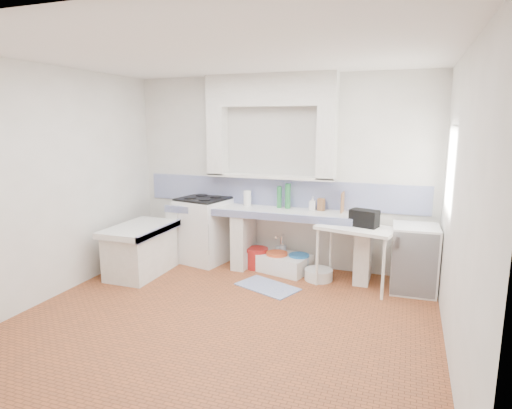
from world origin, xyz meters
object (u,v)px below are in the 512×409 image
(stove, at_px, (204,231))
(sink, at_px, (278,263))
(fridge, at_px, (414,259))
(side_table, at_px, (355,257))

(stove, distance_m, sink, 1.26)
(stove, height_order, fridge, stove)
(sink, distance_m, fridge, 1.89)
(sink, relative_size, fridge, 1.07)
(stove, relative_size, sink, 1.06)
(side_table, bearing_deg, sink, 179.69)
(stove, distance_m, fridge, 3.07)
(sink, distance_m, side_table, 1.20)
(sink, bearing_deg, fridge, 10.00)
(sink, relative_size, side_table, 0.94)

